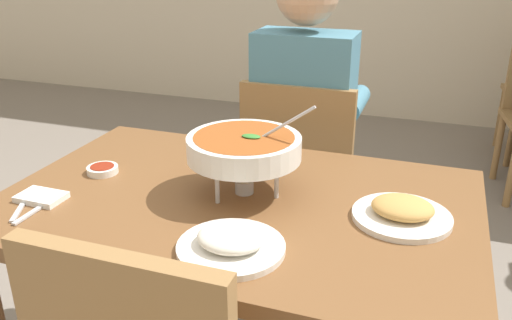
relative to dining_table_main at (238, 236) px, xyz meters
The scene contains 10 objects.
dining_table_main is the anchor object (origin of this frame).
chair_diner_main 0.70m from the dining_table_main, 90.00° to the left, with size 0.44×0.44×0.90m.
diner_main 0.73m from the dining_table_main, 90.00° to the left, with size 0.40×0.45×1.31m.
curry_bowl 0.25m from the dining_table_main, 79.52° to the left, with size 0.33×0.30×0.26m.
rice_plate 0.29m from the dining_table_main, 71.84° to the right, with size 0.24×0.24×0.06m.
appetizer_plate 0.44m from the dining_table_main, ahead, with size 0.24×0.24×0.06m.
sauce_dish 0.45m from the dining_table_main, behind, with size 0.09×0.09×0.02m.
napkin_folded 0.53m from the dining_table_main, 159.44° to the right, with size 0.12×0.08×0.02m, color white.
fork_utensil 0.56m from the dining_table_main, 155.29° to the right, with size 0.01×0.17×0.01m, color silver.
spoon_utensil 0.52m from the dining_table_main, 152.92° to the right, with size 0.01×0.17×0.01m, color silver.
Camera 1 is at (0.46, -1.18, 1.37)m, focal length 37.50 mm.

